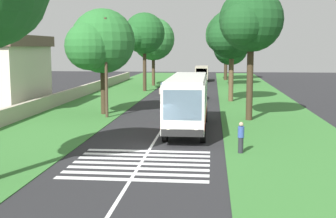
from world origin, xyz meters
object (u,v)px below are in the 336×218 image
(pedestrian, at_px, (241,137))
(utility_pole, at_px, (106,66))
(roadside_tree_left_1, at_px, (100,43))
(roadside_tree_left_2, at_px, (153,40))
(trailing_car_0, at_px, (196,93))
(trailing_minibus_0, at_px, (202,72))
(roadside_tree_right_0, at_px, (250,22))
(coach_bus, at_px, (188,99))
(roadside_tree_right_2, at_px, (230,36))
(roadside_tree_right_3, at_px, (230,49))
(trailing_car_1, at_px, (168,89))
(roadside_tree_right_1, at_px, (225,35))
(roadside_tree_left_3, at_px, (144,34))
(trailing_car_2, at_px, (176,82))

(pedestrian, bearing_deg, utility_pole, 41.27)
(roadside_tree_left_1, bearing_deg, roadside_tree_left_2, -1.02)
(trailing_car_0, relative_size, trailing_minibus_0, 0.72)
(roadside_tree_left_2, relative_size, roadside_tree_right_0, 0.98)
(roadside_tree_left_2, bearing_deg, trailing_minibus_0, -35.80)
(coach_bus, relative_size, roadside_tree_right_2, 1.16)
(trailing_minibus_0, bearing_deg, roadside_tree_left_2, 144.20)
(trailing_car_0, height_order, roadside_tree_right_2, roadside_tree_right_2)
(roadside_tree_left_2, distance_m, roadside_tree_right_3, 11.78)
(roadside_tree_right_2, xyz_separation_m, roadside_tree_right_3, (21.22, -0.74, -1.45))
(trailing_car_1, bearing_deg, roadside_tree_right_3, -29.30)
(roadside_tree_right_0, relative_size, roadside_tree_right_2, 1.06)
(roadside_tree_right_3, height_order, pedestrian, roadside_tree_right_3)
(roadside_tree_left_1, distance_m, roadside_tree_right_3, 33.81)
(roadside_tree_right_1, xyz_separation_m, utility_pole, (-43.27, 10.56, -3.53))
(roadside_tree_right_0, bearing_deg, trailing_minibus_0, 6.37)
(trailing_car_1, height_order, roadside_tree_right_2, roadside_tree_right_2)
(trailing_minibus_0, distance_m, roadside_tree_right_3, 9.31)
(roadside_tree_left_2, relative_size, roadside_tree_right_1, 0.87)
(roadside_tree_right_1, bearing_deg, trailing_minibus_0, 125.15)
(trailing_car_1, relative_size, roadside_tree_right_2, 0.45)
(pedestrian, bearing_deg, roadside_tree_left_3, 17.18)
(roadside_tree_right_1, bearing_deg, utility_pole, 166.29)
(trailing_minibus_0, height_order, utility_pole, utility_pole)
(utility_pole, bearing_deg, trailing_car_0, -26.24)
(roadside_tree_right_2, bearing_deg, roadside_tree_right_0, -175.58)
(roadside_tree_left_3, bearing_deg, pedestrian, -162.82)
(roadside_tree_left_1, distance_m, pedestrian, 17.89)
(roadside_tree_left_2, xyz_separation_m, roadside_tree_right_1, (12.52, -10.93, 0.99))
(roadside_tree_right_1, relative_size, roadside_tree_right_2, 1.19)
(trailing_car_2, bearing_deg, roadside_tree_right_3, -61.23)
(trailing_car_0, height_order, roadside_tree_right_0, roadside_tree_right_0)
(roadside_tree_left_3, bearing_deg, trailing_minibus_0, -21.13)
(trailing_car_2, bearing_deg, utility_pole, 173.48)
(trailing_car_2, relative_size, roadside_tree_right_0, 0.42)
(trailing_car_1, xyz_separation_m, roadside_tree_right_2, (-7.05, -7.20, 6.22))
(roadside_tree_right_2, distance_m, utility_pole, 16.12)
(roadside_tree_right_2, bearing_deg, roadside_tree_right_3, -2.01)
(trailing_car_0, height_order, pedestrian, pedestrian)
(trailing_minibus_0, xyz_separation_m, roadside_tree_right_0, (-40.82, -4.56, 6.07))
(roadside_tree_right_1, xyz_separation_m, roadside_tree_right_3, (-9.96, -0.50, -2.26))
(roadside_tree_left_1, distance_m, roadside_tree_right_0, 12.40)
(coach_bus, bearing_deg, roadside_tree_left_3, 14.87)
(utility_pole, distance_m, pedestrian, 15.62)
(coach_bus, height_order, trailing_car_0, coach_bus)
(roadside_tree_right_3, bearing_deg, coach_bus, 173.70)
(roadside_tree_left_2, height_order, utility_pole, roadside_tree_left_2)
(roadside_tree_left_2, bearing_deg, roadside_tree_right_1, -41.11)
(trailing_minibus_0, height_order, roadside_tree_right_2, roadside_tree_right_2)
(trailing_car_1, height_order, roadside_tree_right_0, roadside_tree_right_0)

